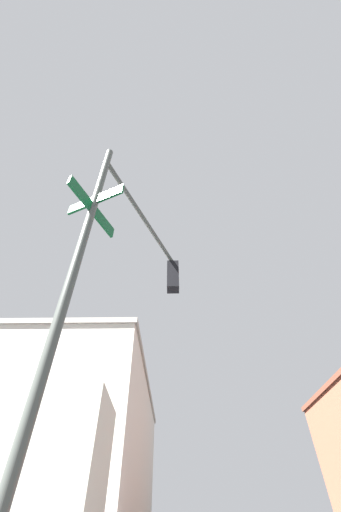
# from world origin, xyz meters

# --- Properties ---
(traffic_signal_near) EXTENTS (1.81, 3.49, 6.30)m
(traffic_signal_near) POSITION_xyz_m (-5.99, -5.81, 4.45)
(traffic_signal_near) COLOR #474C47
(traffic_signal_near) RESTS_ON ground_plane
(building_stucco) EXTENTS (15.50, 25.19, 11.90)m
(building_stucco) POSITION_xyz_m (-15.60, 20.44, 5.96)
(building_stucco) COLOR beige
(building_stucco) RESTS_ON ground_plane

